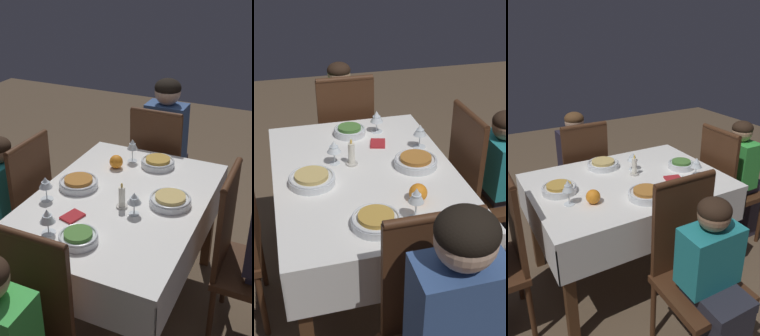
# 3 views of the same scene
# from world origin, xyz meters

# --- Properties ---
(ground_plane) EXTENTS (8.00, 8.00, 0.00)m
(ground_plane) POSITION_xyz_m (0.00, 0.00, 0.00)
(ground_plane) COLOR brown
(dining_table) EXTENTS (1.29, 0.93, 0.76)m
(dining_table) POSITION_xyz_m (0.00, 0.00, 0.66)
(dining_table) COLOR white
(dining_table) RESTS_ON ground_plane
(chair_west) EXTENTS (0.42, 0.42, 1.02)m
(chair_west) POSITION_xyz_m (-0.88, -0.08, 0.54)
(chair_west) COLOR #472816
(chair_west) RESTS_ON ground_plane
(chair_east) EXTENTS (0.42, 0.42, 1.02)m
(chair_east) POSITION_xyz_m (0.88, -0.05, 0.54)
(chair_east) COLOR #472816
(chair_east) RESTS_ON ground_plane
(chair_south) EXTENTS (0.42, 0.42, 1.02)m
(chair_south) POSITION_xyz_m (0.02, -0.69, 0.54)
(chair_south) COLOR #472816
(chair_south) RESTS_ON ground_plane
(person_child_green) EXTENTS (0.33, 0.30, 1.05)m
(person_child_green) POSITION_xyz_m (1.05, -0.05, 0.58)
(person_child_green) COLOR #383342
(person_child_green) RESTS_ON ground_plane
(bowl_west) EXTENTS (0.21, 0.21, 0.06)m
(bowl_west) POSITION_xyz_m (-0.46, 0.05, 0.79)
(bowl_west) COLOR silver
(bowl_west) RESTS_ON dining_table
(wine_glass_west) EXTENTS (0.07, 0.07, 0.16)m
(wine_glass_west) POSITION_xyz_m (-0.45, -0.12, 0.88)
(wine_glass_west) COLOR white
(wine_glass_west) RESTS_ON dining_table
(bowl_east) EXTENTS (0.19, 0.19, 0.06)m
(bowl_east) POSITION_xyz_m (0.44, -0.01, 0.79)
(bowl_east) COLOR silver
(bowl_east) RESTS_ON dining_table
(wine_glass_east) EXTENTS (0.08, 0.08, 0.14)m
(wine_glass_east) POSITION_xyz_m (0.44, -0.18, 0.86)
(wine_glass_east) COLOR white
(wine_glass_east) RESTS_ON dining_table
(bowl_north) EXTENTS (0.23, 0.23, 0.06)m
(bowl_north) POSITION_xyz_m (-0.06, 0.28, 0.79)
(bowl_north) COLOR silver
(bowl_north) RESTS_ON dining_table
(wine_glass_north) EXTENTS (0.08, 0.08, 0.13)m
(wine_glass_north) POSITION_xyz_m (0.11, 0.14, 0.86)
(wine_glass_north) COLOR white
(wine_glass_north) RESTS_ON dining_table
(bowl_south) EXTENTS (0.23, 0.23, 0.06)m
(bowl_south) POSITION_xyz_m (-0.02, -0.27, 0.79)
(bowl_south) COLOR silver
(bowl_south) RESTS_ON dining_table
(wine_glass_south) EXTENTS (0.08, 0.08, 0.14)m
(wine_glass_south) POSITION_xyz_m (0.18, -0.36, 0.87)
(wine_glass_south) COLOR white
(wine_glass_south) RESTS_ON dining_table
(candle_centerpiece) EXTENTS (0.06, 0.06, 0.15)m
(candle_centerpiece) POSITION_xyz_m (0.08, 0.05, 0.82)
(candle_centerpiece) COLOR beige
(candle_centerpiece) RESTS_ON dining_table
(orange_fruit) EXTENTS (0.09, 0.09, 0.09)m
(orange_fruit) POSITION_xyz_m (-0.33, -0.18, 0.81)
(orange_fruit) COLOR orange
(orange_fruit) RESTS_ON dining_table
(napkin_red_folded) EXTENTS (0.13, 0.11, 0.01)m
(napkin_red_folded) POSITION_xyz_m (0.27, -0.14, 0.77)
(napkin_red_folded) COLOR #AD2328
(napkin_red_folded) RESTS_ON dining_table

